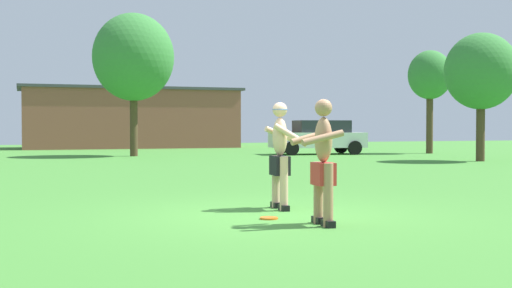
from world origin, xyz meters
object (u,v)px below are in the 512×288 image
object	(u,v)px
frisbee	(269,218)
car_white_near_post	(318,137)
tree_behind_players	(430,76)
player_with_cap	(280,150)
tree_left_field	(481,72)
tree_near_building	(133,58)
player_in_red	(323,159)

from	to	relation	value
frisbee	car_white_near_post	distance (m)	21.73
car_white_near_post	tree_behind_players	xyz separation A→B (m)	(5.46, -0.89, 2.89)
player_with_cap	frisbee	bearing A→B (deg)	-119.75
player_with_cap	tree_behind_players	world-z (taller)	tree_behind_players
frisbee	tree_behind_players	xyz separation A→B (m)	(15.24, 18.49, 3.70)
tree_left_field	tree_behind_players	bearing A→B (deg)	70.93
player_with_cap	tree_behind_players	size ratio (longest dim) A/B	0.35
tree_left_field	tree_near_building	bearing A→B (deg)	143.59
player_in_red	tree_near_building	xyz separation A→B (m)	(0.88, 21.14, 3.43)
player_in_red	frisbee	distance (m)	1.27
frisbee	tree_near_building	xyz separation A→B (m)	(1.35, 20.35, 4.30)
tree_left_field	player_in_red	bearing A→B (deg)	-134.68
tree_behind_players	tree_near_building	xyz separation A→B (m)	(-13.89, 1.86, 0.60)
frisbee	tree_behind_players	distance (m)	24.25
frisbee	tree_left_field	bearing A→B (deg)	42.41
player_in_red	tree_behind_players	distance (m)	24.45
player_with_cap	tree_near_building	xyz separation A→B (m)	(0.78, 19.36, 3.37)
car_white_near_post	tree_behind_players	distance (m)	6.24
player_with_cap	frisbee	xyz separation A→B (m)	(-0.56, -0.99, -0.93)
player_with_cap	car_white_near_post	xyz separation A→B (m)	(9.21, 18.40, -0.12)
frisbee	car_white_near_post	size ratio (longest dim) A/B	0.06
player_with_cap	tree_near_building	size ratio (longest dim) A/B	0.27
tree_near_building	frisbee	bearing A→B (deg)	-93.79
frisbee	tree_behind_players	size ratio (longest dim) A/B	0.05
car_white_near_post	player_in_red	bearing A→B (deg)	-114.77
frisbee	player_with_cap	bearing A→B (deg)	60.25
tree_left_field	tree_near_building	xyz separation A→B (m)	(-11.58, 8.54, 0.96)
car_white_near_post	tree_left_field	world-z (taller)	tree_left_field
tree_near_building	car_white_near_post	bearing A→B (deg)	-6.51
tree_left_field	tree_behind_players	size ratio (longest dim) A/B	0.97
car_white_near_post	tree_left_field	distance (m)	8.59
tree_left_field	tree_behind_players	world-z (taller)	tree_behind_players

